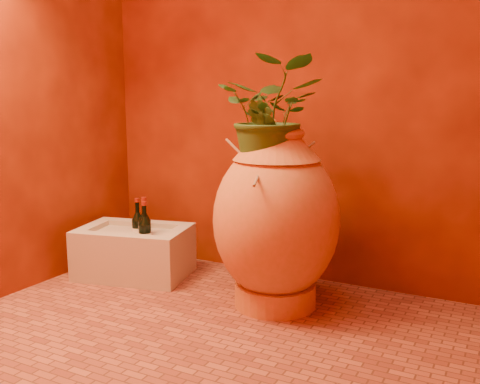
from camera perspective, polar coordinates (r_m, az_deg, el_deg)
The scene contains 10 objects.
floor at distance 2.46m, azimuth -3.40°, elevation -15.53°, with size 2.50×2.50×0.00m, color brown.
wall_back at distance 3.12m, azimuth 6.16°, elevation 13.48°, with size 2.50×0.02×2.50m, color #521404.
amphora at distance 2.70m, azimuth 3.85°, elevation -2.95°, with size 0.64×0.65×0.91m.
stone_basin at distance 3.29m, azimuth -11.20°, elevation -6.35°, with size 0.72×0.57×0.30m.
wine_bottle_a at distance 3.29m, azimuth -10.82°, elevation -3.99°, with size 0.07×0.07×0.30m.
wine_bottle_b at distance 3.21m, azimuth -10.12°, elevation -4.22°, with size 0.08×0.08×0.32m.
wine_bottle_c at distance 3.15m, azimuth -10.10°, elevation -4.57°, with size 0.08×0.08×0.31m.
wall_tap at distance 3.09m, azimuth 3.26°, elevation 6.42°, with size 0.07×0.16×0.17m.
plant_main at distance 2.63m, azimuth 3.45°, elevation 8.26°, with size 0.50×0.43×0.55m, color #2A4F1C.
plant_side at distance 2.60m, azimuth 2.62°, elevation 6.00°, with size 0.19×0.16×0.35m, color #2A4F1C.
Camera 1 is at (1.16, -1.89, 1.06)m, focal length 40.00 mm.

